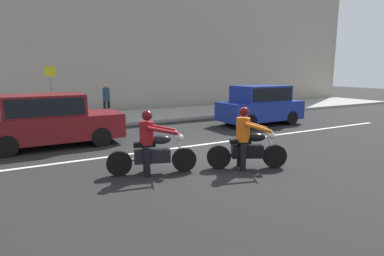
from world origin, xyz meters
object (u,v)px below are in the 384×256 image
Objects in this scene: street_sign_post at (51,89)px; pedestrian_bystander at (106,98)px; parked_hatchback_cobalt_blue at (260,104)px; parked_sedan_maroon at (50,120)px; motorcycle_with_rider_crimson at (152,148)px; motorcycle_with_rider_orange_stripe at (247,144)px.

street_sign_post is 1.50× the size of pedestrian_bystander.
street_sign_post reaches higher than parked_hatchback_cobalt_blue.
parked_sedan_maroon is at bearing -96.65° from street_sign_post.
parked_hatchback_cobalt_blue is at bearing -25.32° from street_sign_post.
street_sign_post is (-1.38, 8.21, 1.04)m from motorcycle_with_rider_crimson.
street_sign_post is (0.46, 3.98, 0.80)m from parked_sedan_maroon.
street_sign_post is (-3.65, 8.98, 1.04)m from motorcycle_with_rider_orange_stripe.
pedestrian_bystander is (2.53, 0.58, -0.56)m from street_sign_post.
motorcycle_with_rider_crimson is 1.24× the size of pedestrian_bystander.
street_sign_post is at bearing 83.35° from parked_sedan_maroon.
motorcycle_with_rider_crimson is at bearing 161.31° from motorcycle_with_rider_orange_stripe.
street_sign_post is at bearing 112.12° from motorcycle_with_rider_orange_stripe.
parked_hatchback_cobalt_blue is at bearing -0.08° from parked_sedan_maroon.
motorcycle_with_rider_crimson is at bearing -97.43° from pedestrian_bystander.
parked_sedan_maroon is 2.57× the size of pedestrian_bystander.
pedestrian_bystander is (-1.12, 9.56, 0.48)m from motorcycle_with_rider_orange_stripe.
parked_sedan_maroon is 1.11× the size of parked_hatchback_cobalt_blue.
motorcycle_with_rider_crimson is at bearing -149.13° from parked_hatchback_cobalt_blue.
motorcycle_with_rider_orange_stripe is 6.48m from parked_sedan_maroon.
pedestrian_bystander is at bearing 142.26° from parked_hatchback_cobalt_blue.
motorcycle_with_rider_orange_stripe is 9.64m from pedestrian_bystander.
street_sign_post is (-8.44, 3.99, 0.75)m from parked_hatchback_cobalt_blue.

